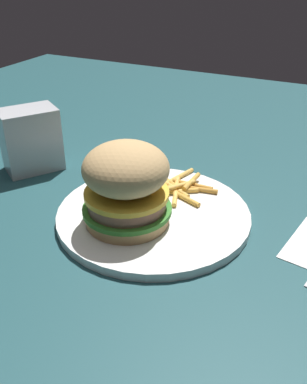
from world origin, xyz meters
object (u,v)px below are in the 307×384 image
fries_pile (177,187)px  napkin_dispenser (31,140)px  sandwich (126,184)px  plate (153,215)px

fries_pile → napkin_dispenser: napkin_dispenser is taller
sandwich → plate: bearing=-117.9°
plate → napkin_dispenser: napkin_dispenser is taller
plate → sandwich: bearing=62.1°
sandwich → fries_pile: 0.12m
plate → sandwich: (0.02, 0.04, 0.06)m
sandwich → napkin_dispenser: bearing=-20.9°
sandwich → napkin_dispenser: 0.25m
plate → fries_pile: fries_pile is taller
fries_pile → plate: bearing=85.7°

